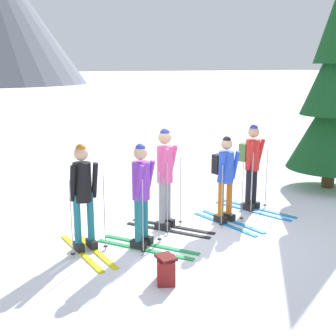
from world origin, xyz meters
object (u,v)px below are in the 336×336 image
at_px(pine_tree_near, 335,93).
at_px(skier_in_pink, 165,174).
at_px(skier_in_blue, 225,175).
at_px(backpack_on_snow_front, 166,269).
at_px(skier_in_red, 252,162).
at_px(skier_in_black, 83,193).
at_px(skier_in_purple, 142,192).

bearing_deg(pine_tree_near, skier_in_pink, -173.01).
bearing_deg(skier_in_blue, backpack_on_snow_front, -142.77).
distance_m(skier_in_blue, pine_tree_near, 3.94).
xyz_separation_m(skier_in_red, backpack_on_snow_front, (-2.97, -1.93, -0.79)).
height_order(skier_in_pink, skier_in_red, skier_in_pink).
height_order(skier_in_black, pine_tree_near, pine_tree_near).
height_order(skier_in_purple, skier_in_pink, skier_in_pink).
bearing_deg(skier_in_red, backpack_on_snow_front, -146.97).
relative_size(skier_in_purple, skier_in_blue, 1.04).
distance_m(pine_tree_near, backpack_on_snow_front, 6.50).
bearing_deg(skier_in_purple, skier_in_blue, 10.40).
xyz_separation_m(skier_in_black, skier_in_purple, (0.85, -0.31, -0.02)).
relative_size(skier_in_black, skier_in_purple, 1.01).
relative_size(skier_in_purple, backpack_on_snow_front, 4.32).
height_order(skier_in_blue, skier_in_red, skier_in_red).
bearing_deg(skier_in_red, skier_in_blue, -158.35).
distance_m(skier_in_black, pine_tree_near, 6.50).
bearing_deg(skier_in_pink, skier_in_black, -171.06).
relative_size(skier_in_purple, skier_in_red, 0.97).
relative_size(skier_in_black, pine_tree_near, 0.35).
relative_size(skier_in_blue, pine_tree_near, 0.33).
bearing_deg(skier_in_red, skier_in_purple, -165.78).
xyz_separation_m(skier_in_purple, skier_in_red, (2.75, 0.70, 0.06)).
height_order(skier_in_pink, pine_tree_near, pine_tree_near).
xyz_separation_m(skier_in_purple, pine_tree_near, (5.46, 1.14, 1.32)).
distance_m(skier_in_black, skier_in_blue, 2.70).
distance_m(skier_in_pink, skier_in_blue, 1.15).
height_order(skier_in_purple, skier_in_blue, skier_in_purple).
relative_size(skier_in_purple, pine_tree_near, 0.35).
height_order(skier_in_black, skier_in_red, skier_in_red).
bearing_deg(backpack_on_snow_front, skier_in_red, 33.03).
bearing_deg(skier_in_red, skier_in_black, -173.89).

